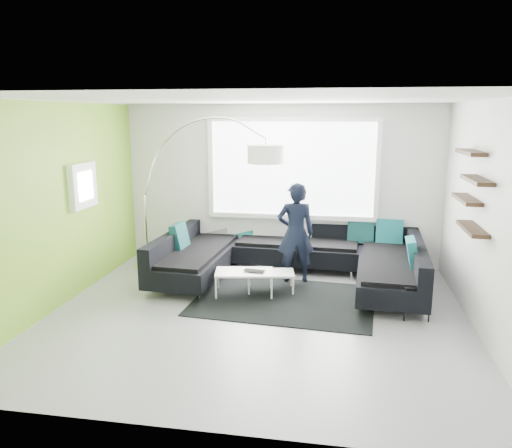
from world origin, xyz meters
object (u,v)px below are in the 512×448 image
Objects in this scene: coffee_table at (258,281)px; arc_lamp at (144,195)px; sectional_sofa at (290,259)px; person at (296,233)px; side_table at (415,300)px; laptop at (253,272)px.

arc_lamp is at bearing 149.03° from coffee_table.
sectional_sofa is 0.42m from person.
side_table reaches higher than coffee_table.
laptop is (-2.23, 0.41, 0.13)m from side_table.
person is (-1.69, 1.17, 0.56)m from side_table.
coffee_table is at bearing 165.57° from side_table.
side_table is at bearing -29.56° from sectional_sofa.
laptop is at bearing 42.99° from person.
person is 4.62× the size of laptop.
person is at bearing 28.70° from sectional_sofa.
arc_lamp is 2.42m from laptop.
arc_lamp is 2.62m from person.
coffee_table is (-0.43, -0.57, -0.20)m from sectional_sofa.
laptop is (-0.47, -0.72, -0.01)m from sectional_sofa.
laptop is at bearing -113.49° from coffee_table.
sectional_sofa is 0.86m from laptop.
sectional_sofa reaches higher than laptop.
side_table is 1.36× the size of laptop.
arc_lamp is at bearing 162.06° from side_table.
arc_lamp is 7.50× the size of laptop.
arc_lamp reaches higher than sectional_sofa.
person is (0.07, 0.04, 0.41)m from sectional_sofa.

